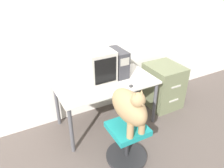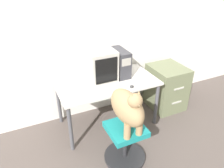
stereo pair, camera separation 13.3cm
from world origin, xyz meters
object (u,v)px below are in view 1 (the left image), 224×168
pc_tower (117,62)px  office_chair (127,142)px  dog (130,107)px  crt_monitor (99,65)px  keyboard (110,91)px  filing_cabinet (163,86)px

pc_tower → office_chair: pc_tower is taller
office_chair → dog: size_ratio=0.87×
pc_tower → crt_monitor: bearing=-177.3°
keyboard → filing_cabinet: bearing=13.0°
crt_monitor → filing_cabinet: size_ratio=0.61×
office_chair → filing_cabinet: size_ratio=0.71×
pc_tower → keyboard: (-0.33, -0.39, -0.18)m
dog → office_chair: bearing=90.0°
pc_tower → office_chair: size_ratio=0.80×
crt_monitor → dog: crt_monitor is taller
office_chair → pc_tower: bearing=68.2°
pc_tower → dog: size_ratio=0.70×
pc_tower → dog: bearing=-111.3°
pc_tower → office_chair: (-0.35, -0.86, -0.64)m
office_chair → filing_cabinet: 1.37m
crt_monitor → pc_tower: bearing=2.7°
crt_monitor → filing_cabinet: bearing=-5.9°
crt_monitor → pc_tower: crt_monitor is taller
keyboard → dog: (-0.02, -0.49, 0.07)m
keyboard → office_chair: keyboard is taller
keyboard → dog: size_ratio=0.78×
keyboard → office_chair: 0.66m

